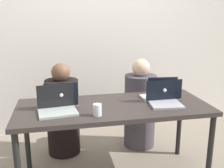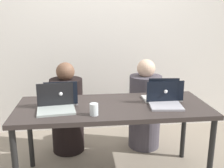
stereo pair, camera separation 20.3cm
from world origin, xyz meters
TOP-DOWN VIEW (x-y plane):
  - back_wall at (0.00, 1.24)m, footprint 4.50×0.10m
  - desk at (0.00, 0.00)m, footprint 1.73×0.72m
  - person_on_left at (-0.45, 0.62)m, footprint 0.41×0.41m
  - person_on_right at (0.45, 0.62)m, footprint 0.39×0.39m
  - laptop_front_left at (-0.50, -0.07)m, footprint 0.34×0.27m
  - laptop_back_right at (0.48, 0.08)m, footprint 0.35×0.24m
  - laptop_front_right at (0.46, -0.05)m, footprint 0.30×0.28m
  - laptop_back_left at (-0.46, 0.11)m, footprint 0.30×0.26m
  - water_glass_left at (-0.18, -0.22)m, footprint 0.07×0.07m

SIDE VIEW (x-z plane):
  - person_on_left at x=-0.45m, z-range -0.06..0.98m
  - person_on_right at x=0.45m, z-range -0.06..1.00m
  - desk at x=0.00m, z-range 0.31..1.06m
  - water_glass_left at x=-0.18m, z-range 0.74..0.84m
  - laptop_back_right at x=0.48m, z-range 0.69..0.90m
  - laptop_front_left at x=-0.50m, z-range 0.69..0.91m
  - laptop_back_left at x=-0.46m, z-range 0.69..0.91m
  - laptop_front_right at x=0.46m, z-range 0.68..0.91m
  - back_wall at x=0.00m, z-range 0.00..2.62m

